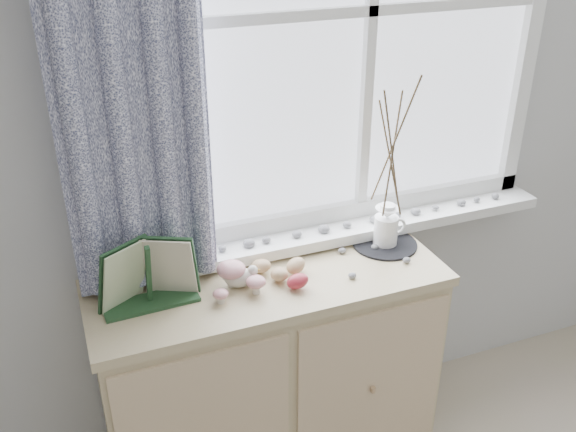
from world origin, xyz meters
The scene contains 8 objects.
sideboard centered at (-0.15, 1.75, 0.43)m, with size 1.20×0.45×0.85m.
botanical_book centered at (-0.54, 1.72, 0.97)m, with size 0.34×0.13×0.24m, color #1E3E21, non-canonical shape.
toadstool_cluster centered at (-0.27, 1.74, 0.90)m, with size 0.18×0.15×0.09m.
wooden_eggs centered at (-0.10, 1.73, 0.88)m, with size 0.17×0.18×0.07m.
songbird_figurine centered at (-0.25, 1.75, 0.89)m, with size 0.14×0.06×0.07m, color silver, non-canonical shape.
crocheted_doily centered at (0.32, 1.81, 0.85)m, with size 0.23×0.23×0.01m, color black.
twig_pitcher centered at (0.32, 1.81, 1.23)m, with size 0.24×0.24×0.66m.
sideboard_pebbles centered at (0.18, 1.76, 0.86)m, with size 0.33×0.23×0.02m.
Camera 1 is at (-0.75, 0.06, 2.02)m, focal length 40.00 mm.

